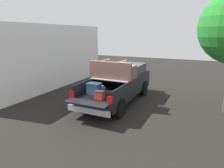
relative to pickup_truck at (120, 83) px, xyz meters
name	(u,v)px	position (x,y,z in m)	size (l,w,h in m)	color
ground_plane	(117,102)	(-0.35, 0.00, -0.96)	(40.00, 40.00, 0.00)	black
pickup_truck	(120,83)	(0.00, 0.00, 0.00)	(6.05, 2.10, 2.23)	black
building_facade	(56,57)	(0.66, 4.71, 1.05)	(10.21, 0.36, 4.02)	white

